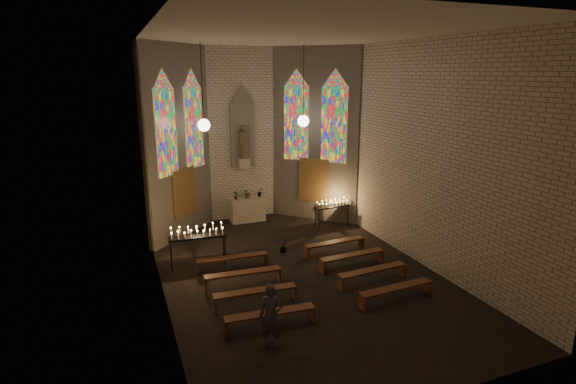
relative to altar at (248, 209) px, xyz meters
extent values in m
plane|color=black|center=(0.00, -5.45, -0.50)|extent=(12.00, 12.00, 0.00)
cube|color=beige|center=(0.00, 0.55, 3.00)|extent=(8.00, 0.02, 7.00)
cube|color=beige|center=(0.00, -11.45, 3.00)|extent=(8.00, 0.02, 7.00)
cube|color=beige|center=(-4.00, -5.45, 3.00)|extent=(0.02, 12.00, 7.00)
cube|color=beige|center=(4.00, -5.45, 3.00)|extent=(0.02, 12.00, 7.00)
cube|color=silver|center=(0.00, -5.45, 6.50)|extent=(8.00, 12.00, 0.01)
cube|color=beige|center=(-2.75, -0.70, 3.00)|extent=(2.72, 2.72, 7.00)
cube|color=beige|center=(2.75, -0.70, 3.00)|extent=(2.72, 2.72, 7.00)
cube|color=#4C3F8C|center=(-3.21, -1.39, 3.50)|extent=(0.78, 0.78, 3.00)
cube|color=#4C3F8C|center=(-2.06, -0.24, 3.50)|extent=(0.78, 0.78, 3.00)
cube|color=#4C3F8C|center=(2.06, -0.24, 3.50)|extent=(0.78, 0.78, 3.00)
cube|color=#4C3F8C|center=(3.21, -1.39, 3.50)|extent=(0.78, 0.78, 3.00)
cube|color=brown|center=(-2.63, -0.82, 1.20)|extent=(0.95, 0.95, 1.80)
cube|color=brown|center=(2.63, -0.82, 1.20)|extent=(0.95, 0.95, 1.80)
cube|color=gray|center=(0.00, 0.47, 3.00)|extent=(1.00, 0.12, 2.60)
cone|color=gray|center=(0.00, 0.47, 4.65)|extent=(1.00, 1.00, 0.80)
cube|color=beige|center=(0.00, 0.33, 1.90)|extent=(0.45, 0.30, 0.40)
cylinder|color=brown|center=(0.00, 0.33, 2.65)|extent=(0.36, 0.36, 1.10)
sphere|color=brown|center=(0.00, 0.33, 3.30)|extent=(0.26, 0.26, 0.26)
sphere|color=white|center=(-1.90, -1.35, 3.70)|extent=(0.44, 0.44, 0.44)
cylinder|color=black|center=(-1.90, -1.35, 5.10)|extent=(0.02, 0.02, 2.80)
sphere|color=white|center=(1.90, -1.35, 3.70)|extent=(0.44, 0.44, 0.44)
cylinder|color=black|center=(1.90, -1.35, 5.10)|extent=(0.02, 0.02, 2.80)
cube|color=beige|center=(0.00, 0.00, 0.00)|extent=(1.40, 0.60, 1.00)
imported|color=#4C723F|center=(-0.52, -0.10, 0.68)|extent=(0.20, 0.14, 0.37)
imported|color=#4C723F|center=(0.00, -0.05, 0.71)|extent=(0.45, 0.42, 0.42)
imported|color=#4C723F|center=(0.55, 0.00, 0.70)|extent=(0.25, 0.21, 0.39)
imported|color=#4C723F|center=(0.17, -3.72, -0.29)|extent=(0.29, 0.29, 0.41)
cube|color=black|center=(-2.75, -3.85, 0.52)|extent=(1.81, 0.54, 0.06)
cylinder|color=black|center=(-3.60, -3.96, 0.00)|extent=(0.03, 0.03, 1.00)
cylinder|color=black|center=(-1.93, -4.07, 0.00)|extent=(0.03, 0.03, 1.00)
cylinder|color=black|center=(-3.58, -3.63, 0.00)|extent=(0.03, 0.03, 1.00)
cylinder|color=black|center=(-1.91, -3.74, 0.00)|extent=(0.03, 0.03, 1.00)
cube|color=black|center=(2.94, -1.89, 0.33)|extent=(1.47, 0.48, 0.05)
cylinder|color=black|center=(2.28, -2.10, -0.09)|extent=(0.03, 0.03, 0.81)
cylinder|color=black|center=(3.63, -1.96, -0.09)|extent=(0.03, 0.03, 0.81)
cylinder|color=black|center=(2.26, -1.83, -0.09)|extent=(0.03, 0.03, 0.81)
cylinder|color=black|center=(3.61, -1.69, -0.09)|extent=(0.03, 0.03, 0.81)
cube|color=#5E2E1A|center=(-1.80, -4.41, -0.10)|extent=(2.24, 0.44, 0.05)
cube|color=#5E2E1A|center=(-2.88, -4.34, -0.30)|extent=(0.07, 0.31, 0.40)
cube|color=#5E2E1A|center=(-0.71, -4.47, -0.30)|extent=(0.07, 0.31, 0.40)
cube|color=#5E2E1A|center=(1.80, -4.41, -0.10)|extent=(2.24, 0.44, 0.05)
cube|color=#5E2E1A|center=(0.71, -4.47, -0.30)|extent=(0.07, 0.31, 0.40)
cube|color=#5E2E1A|center=(2.88, -4.34, -0.30)|extent=(0.07, 0.31, 0.40)
cube|color=#5E2E1A|center=(-1.80, -5.61, -0.10)|extent=(2.24, 0.44, 0.05)
cube|color=#5E2E1A|center=(-2.88, -5.54, -0.30)|extent=(0.07, 0.31, 0.40)
cube|color=#5E2E1A|center=(-0.71, -5.67, -0.30)|extent=(0.07, 0.31, 0.40)
cube|color=#5E2E1A|center=(1.80, -5.61, -0.10)|extent=(2.24, 0.44, 0.05)
cube|color=#5E2E1A|center=(0.71, -5.67, -0.30)|extent=(0.07, 0.31, 0.40)
cube|color=#5E2E1A|center=(2.88, -5.54, -0.30)|extent=(0.07, 0.31, 0.40)
cube|color=#5E2E1A|center=(-1.80, -6.81, -0.10)|extent=(2.24, 0.44, 0.05)
cube|color=#5E2E1A|center=(-2.88, -6.74, -0.30)|extent=(0.07, 0.31, 0.40)
cube|color=#5E2E1A|center=(-0.71, -6.87, -0.30)|extent=(0.07, 0.31, 0.40)
cube|color=#5E2E1A|center=(1.80, -6.81, -0.10)|extent=(2.24, 0.44, 0.05)
cube|color=#5E2E1A|center=(0.71, -6.87, -0.30)|extent=(0.07, 0.31, 0.40)
cube|color=#5E2E1A|center=(2.88, -6.74, -0.30)|extent=(0.07, 0.31, 0.40)
cube|color=#5E2E1A|center=(-1.80, -8.01, -0.10)|extent=(2.24, 0.44, 0.05)
cube|color=#5E2E1A|center=(-2.88, -7.94, -0.30)|extent=(0.07, 0.31, 0.40)
cube|color=#5E2E1A|center=(-0.71, -8.07, -0.30)|extent=(0.07, 0.31, 0.40)
cube|color=#5E2E1A|center=(1.80, -8.01, -0.10)|extent=(2.24, 0.44, 0.05)
cube|color=#5E2E1A|center=(0.71, -8.07, -0.30)|extent=(0.07, 0.31, 0.40)
cube|color=#5E2E1A|center=(2.88, -7.94, -0.30)|extent=(0.07, 0.31, 0.40)
imported|color=#47464F|center=(-2.01, -8.70, 0.24)|extent=(0.64, 0.54, 1.48)
camera|label=1|loc=(-4.93, -17.17, 5.50)|focal=28.00mm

